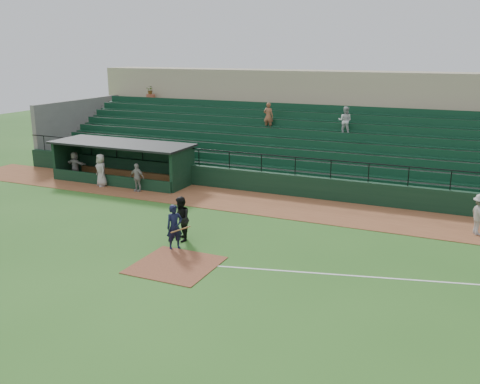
% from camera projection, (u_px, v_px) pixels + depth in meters
% --- Properties ---
extents(ground, '(90.00, 90.00, 0.00)m').
position_uv_depth(ground, '(188.00, 256.00, 20.94)').
color(ground, '#2B5C1E').
rests_on(ground, ground).
extents(warning_track, '(40.00, 4.00, 0.03)m').
position_uv_depth(warning_track, '(263.00, 204.00, 27.99)').
color(warning_track, brown).
rests_on(warning_track, ground).
extents(home_plate_dirt, '(3.00, 3.00, 0.03)m').
position_uv_depth(home_plate_dirt, '(175.00, 265.00, 20.06)').
color(home_plate_dirt, brown).
rests_on(home_plate_dirt, ground).
extents(foul_line, '(17.49, 4.44, 0.01)m').
position_uv_depth(foul_line, '(401.00, 279.00, 18.84)').
color(foul_line, white).
rests_on(foul_line, ground).
extents(stadium_structure, '(38.00, 13.08, 6.40)m').
position_uv_depth(stadium_structure, '(311.00, 137.00, 34.84)').
color(stadium_structure, black).
rests_on(stadium_structure, ground).
extents(dugout, '(8.90, 3.20, 2.42)m').
position_uv_depth(dugout, '(127.00, 159.00, 32.86)').
color(dugout, black).
rests_on(dugout, ground).
extents(batter_at_plate, '(1.18, 0.81, 1.87)m').
position_uv_depth(batter_at_plate, '(175.00, 227.00, 21.49)').
color(batter_at_plate, black).
rests_on(batter_at_plate, ground).
extents(umpire, '(1.14, 1.19, 1.93)m').
position_uv_depth(umpire, '(181.00, 219.00, 22.40)').
color(umpire, black).
rests_on(umpire, ground).
extents(runner, '(1.09, 1.35, 1.82)m').
position_uv_depth(runner, '(480.00, 215.00, 23.10)').
color(runner, gray).
rests_on(runner, warning_track).
extents(dugout_player_a, '(0.96, 0.43, 1.62)m').
position_uv_depth(dugout_player_a, '(137.00, 177.00, 30.21)').
color(dugout_player_a, '#A39E98').
rests_on(dugout_player_a, warning_track).
extents(dugout_player_b, '(1.13, 1.02, 1.93)m').
position_uv_depth(dugout_player_b, '(101.00, 170.00, 31.31)').
color(dugout_player_b, '#A6A19B').
rests_on(dugout_player_b, warning_track).
extents(dugout_player_c, '(1.60, 0.66, 1.68)m').
position_uv_depth(dugout_player_c, '(75.00, 165.00, 33.40)').
color(dugout_player_c, gray).
rests_on(dugout_player_c, warning_track).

